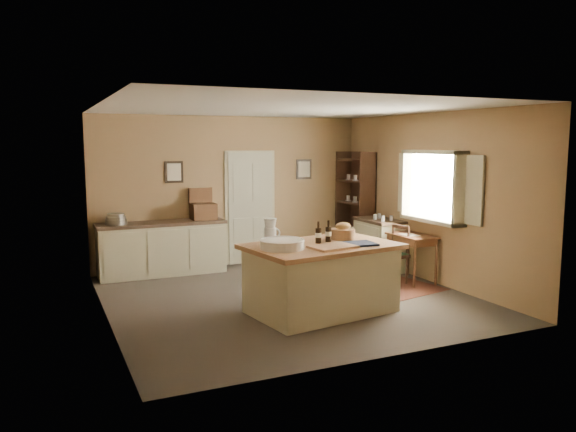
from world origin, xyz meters
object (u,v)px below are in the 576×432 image
object	(u,v)px
shelving_unit	(357,206)
work_island	(321,276)
sideboard	(163,246)
right_cabinet	(379,244)
writing_desk	(412,241)
desk_chair	(391,256)

from	to	relation	value
shelving_unit	work_island	bearing A→B (deg)	-128.60
sideboard	right_cabinet	xyz separation A→B (m)	(3.54, -1.21, -0.02)
writing_desk	right_cabinet	xyz separation A→B (m)	(-0.00, 0.94, -0.20)
sideboard	right_cabinet	size ratio (longest dim) A/B	2.16
writing_desk	right_cabinet	bearing A→B (deg)	90.01
writing_desk	right_cabinet	world-z (taller)	right_cabinet
work_island	sideboard	size ratio (longest dim) A/B	0.97
work_island	right_cabinet	size ratio (longest dim) A/B	2.10
desk_chair	shelving_unit	bearing A→B (deg)	65.27
desk_chair	right_cabinet	size ratio (longest dim) A/B	0.91
work_island	sideboard	xyz separation A→B (m)	(-1.45, 3.01, -0.00)
right_cabinet	shelving_unit	xyz separation A→B (m)	(0.15, 1.01, 0.57)
work_island	desk_chair	size ratio (longest dim) A/B	2.30
sideboard	writing_desk	distance (m)	4.14
writing_desk	desk_chair	size ratio (longest dim) A/B	0.90
sideboard	writing_desk	bearing A→B (deg)	-31.23
sideboard	right_cabinet	bearing A→B (deg)	-18.88
desk_chair	writing_desk	bearing A→B (deg)	-12.83
writing_desk	work_island	bearing A→B (deg)	-157.56
sideboard	desk_chair	bearing A→B (deg)	-33.82
right_cabinet	shelving_unit	distance (m)	1.17
desk_chair	right_cabinet	xyz separation A→B (m)	(0.37, 0.92, 0.01)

